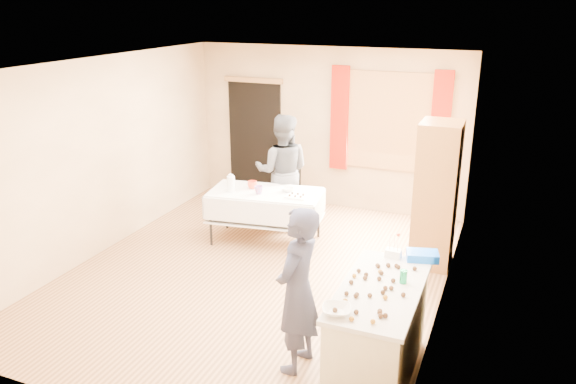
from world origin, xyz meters
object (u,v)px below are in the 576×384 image
at_px(counter, 378,333).
at_px(girl, 298,291).
at_px(party_table, 266,212).
at_px(cabinet, 436,195).
at_px(chair, 287,201).
at_px(woman, 282,171).

height_order(counter, girl, girl).
bearing_deg(party_table, cabinet, -3.75).
xyz_separation_m(chair, girl, (1.50, -3.41, 0.49)).
relative_size(counter, party_table, 0.86).
height_order(cabinet, chair, cabinet).
distance_m(cabinet, party_table, 2.36).
xyz_separation_m(girl, woman, (-1.49, 3.19, 0.06)).
bearing_deg(girl, cabinet, 168.17).
xyz_separation_m(cabinet, party_table, (-2.30, -0.18, -0.50)).
distance_m(counter, party_table, 3.25).
xyz_separation_m(counter, woman, (-2.21, 3.06, 0.41)).
bearing_deg(cabinet, party_table, -175.55).
xyz_separation_m(cabinet, woman, (-2.31, 0.48, -0.08)).
xyz_separation_m(counter, party_table, (-2.20, 2.40, -0.01)).
xyz_separation_m(counter, chair, (-2.22, 3.28, -0.15)).
bearing_deg(cabinet, counter, -92.22).
xyz_separation_m(party_table, chair, (-0.03, 0.88, -0.14)).
bearing_deg(girl, chair, -151.15).
bearing_deg(girl, counter, 105.39).
relative_size(party_table, woman, 0.97).
bearing_deg(counter, girl, -169.71).
bearing_deg(woman, girl, 98.19).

